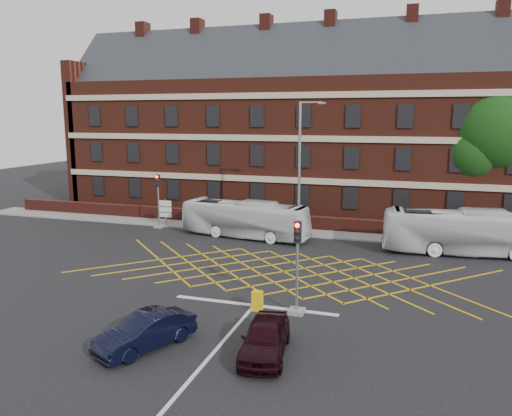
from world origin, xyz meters
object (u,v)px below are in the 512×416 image
(deciduous_tree, at_px, (492,138))
(car_maroon, at_px, (265,338))
(traffic_light_near, at_px, (297,276))
(street_lamp, at_px, (300,194))
(utility_cabinet, at_px, (257,301))
(car_navy, at_px, (145,332))
(bus_right, at_px, (467,232))
(bus_left, at_px, (245,219))
(direction_signs, at_px, (165,210))
(traffic_light_far, at_px, (159,206))

(deciduous_tree, bearing_deg, car_maroon, -111.93)
(car_maroon, distance_m, traffic_light_near, 4.40)
(street_lamp, height_order, utility_cabinet, street_lamp)
(car_navy, bearing_deg, traffic_light_near, 71.24)
(street_lamp, distance_m, utility_cabinet, 13.71)
(bus_right, xyz_separation_m, street_lamp, (-11.03, 0.17, 1.97))
(bus_left, bearing_deg, deciduous_tree, -53.81)
(bus_right, distance_m, car_maroon, 19.17)
(bus_left, height_order, bus_right, bus_right)
(utility_cabinet, bearing_deg, car_maroon, -68.70)
(traffic_light_near, relative_size, utility_cabinet, 4.59)
(car_navy, relative_size, car_maroon, 1.01)
(street_lamp, xyz_separation_m, direction_signs, (-11.39, 1.42, -2.06))
(car_navy, height_order, traffic_light_near, traffic_light_near)
(deciduous_tree, distance_m, street_lamp, 16.54)
(deciduous_tree, bearing_deg, bus_right, -103.76)
(bus_left, height_order, utility_cabinet, bus_left)
(car_maroon, height_order, direction_signs, direction_signs)
(traffic_light_far, distance_m, street_lamp, 11.83)
(car_navy, relative_size, street_lamp, 0.41)
(bus_left, relative_size, street_lamp, 0.99)
(bus_right, height_order, car_maroon, bus_right)
(car_maroon, distance_m, deciduous_tree, 29.28)
(traffic_light_far, bearing_deg, utility_cabinet, -48.13)
(car_navy, distance_m, traffic_light_far, 21.48)
(bus_left, relative_size, car_navy, 2.40)
(deciduous_tree, height_order, traffic_light_far, deciduous_tree)
(traffic_light_far, xyz_separation_m, direction_signs, (0.29, 0.54, -0.39))
(deciduous_tree, relative_size, street_lamp, 1.16)
(bus_left, distance_m, street_lamp, 4.60)
(deciduous_tree, height_order, utility_cabinet, deciduous_tree)
(car_navy, distance_m, direction_signs, 21.81)
(car_navy, bearing_deg, utility_cabinet, 83.07)
(traffic_light_far, xyz_separation_m, utility_cabinet, (12.74, -14.22, -1.30))
(bus_left, xyz_separation_m, street_lamp, (4.10, 0.05, 2.09))
(bus_left, height_order, street_lamp, street_lamp)
(traffic_light_far, height_order, direction_signs, traffic_light_far)
(street_lamp, bearing_deg, bus_right, -0.91)
(bus_left, relative_size, traffic_light_near, 2.27)
(bus_left, xyz_separation_m, car_maroon, (6.74, -17.34, -0.67))
(car_navy, relative_size, deciduous_tree, 0.36)
(traffic_light_near, bearing_deg, deciduous_tree, 64.84)
(car_maroon, height_order, traffic_light_near, traffic_light_near)
(deciduous_tree, distance_m, utility_cabinet, 26.42)
(bus_right, height_order, deciduous_tree, deciduous_tree)
(bus_right, xyz_separation_m, car_navy, (-12.94, -18.04, -0.80))
(bus_right, bearing_deg, deciduous_tree, -19.45)
(car_maroon, xyz_separation_m, traffic_light_far, (-14.32, 18.27, 1.08))
(car_navy, bearing_deg, deciduous_tree, 85.27)
(deciduous_tree, relative_size, direction_signs, 5.15)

